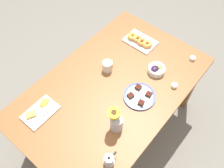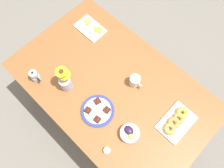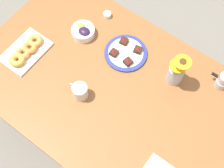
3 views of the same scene
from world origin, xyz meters
The scene contains 10 objects.
ground_plane centered at (0.00, 0.00, 0.00)m, with size 6.00×6.00×0.00m, color slate.
dining_table centered at (0.00, 0.00, 0.65)m, with size 1.60×1.00×0.74m.
coffee_mug centered at (0.11, 0.14, 0.79)m, with size 0.12×0.08×0.09m.
grape_bowl centered at (0.35, -0.18, 0.77)m, with size 0.14×0.14×0.07m.
cheese_platter centered at (-0.52, 0.26, 0.75)m, with size 0.26×0.17×0.03m.
croissant_platter centered at (0.54, 0.12, 0.76)m, with size 0.19×0.28×0.05m.
jam_cup_honey centered at (0.32, -0.38, 0.76)m, with size 0.05×0.05×0.03m.
dessert_plate centered at (0.06, -0.22, 0.75)m, with size 0.25×0.25×0.05m.
flower_vase centered at (-0.25, -0.25, 0.82)m, with size 0.11×0.11×0.24m.
moka_pot centered at (-0.48, -0.37, 0.79)m, with size 0.11×0.07×0.12m.
Camera 2 is at (0.45, -0.47, 2.34)m, focal length 35.00 mm.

